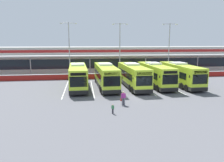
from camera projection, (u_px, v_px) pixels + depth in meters
name	position (u px, v px, depth m)	size (l,w,h in m)	color
ground_plane	(141.00, 96.00, 29.42)	(200.00, 200.00, 0.00)	#56565B
terminal_building	(113.00, 59.00, 55.14)	(70.00, 13.00, 6.00)	beige
red_barrier_wall	(122.00, 76.00, 43.47)	(60.00, 0.40, 1.10)	maroon
coach_bus_leftmost	(78.00, 77.00, 34.39)	(3.20, 12.23, 3.78)	#B7DB2D
coach_bus_left_centre	(106.00, 76.00, 34.75)	(3.20, 12.23, 3.78)	#B7DB2D
coach_bus_centre	(133.00, 76.00, 35.02)	(3.20, 12.23, 3.78)	#B7DB2D
coach_bus_right_centre	(155.00, 75.00, 36.15)	(3.20, 12.23, 3.78)	#B7DB2D
coach_bus_rightmost	(180.00, 75.00, 36.38)	(3.20, 12.23, 3.78)	#B7DB2D
bay_stripe_far_west	(65.00, 89.00, 33.92)	(0.14, 13.00, 0.01)	silver
bay_stripe_west	(92.00, 88.00, 34.46)	(0.14, 13.00, 0.01)	silver
bay_stripe_mid_west	(118.00, 87.00, 35.00)	(0.14, 13.00, 0.01)	silver
bay_stripe_centre	(144.00, 87.00, 35.55)	(0.14, 13.00, 0.01)	silver
bay_stripe_mid_east	(168.00, 86.00, 36.09)	(0.14, 13.00, 0.01)	silver
bay_stripe_east	(192.00, 85.00, 36.64)	(0.14, 13.00, 0.01)	silver
pedestrian_with_handbag	(123.00, 98.00, 25.00)	(0.64, 0.32, 1.62)	slate
pedestrian_child	(113.00, 109.00, 22.05)	(0.26, 0.29, 1.00)	black
lamp_post_west	(69.00, 47.00, 42.98)	(3.24, 0.28, 11.00)	#9E9EA3
lamp_post_centre	(120.00, 46.00, 44.99)	(3.24, 0.28, 11.00)	#9E9EA3
lamp_post_east	(169.00, 46.00, 45.39)	(3.24, 0.28, 11.00)	#9E9EA3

